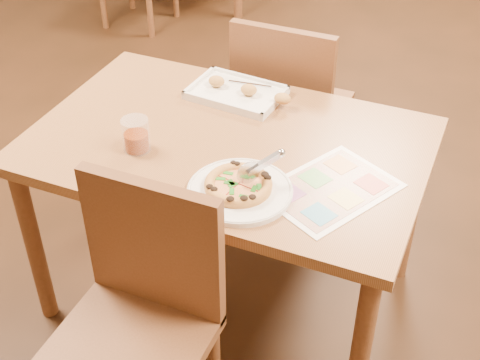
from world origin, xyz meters
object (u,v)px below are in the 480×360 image
at_px(plate, 240,191).
at_px(appetizer_tray, 239,93).
at_px(pizza, 238,185).
at_px(pizza_cutter, 260,166).
at_px(chair_far, 288,96).
at_px(dining_table, 228,161).
at_px(glass_tumbler, 136,137).
at_px(menu, 330,189).
at_px(chair_near, 141,297).

height_order(plate, appetizer_tray, appetizer_tray).
height_order(pizza, pizza_cutter, pizza_cutter).
height_order(chair_far, pizza_cutter, chair_far).
bearing_deg(dining_table, glass_tumbler, -146.54).
relative_size(pizza, menu, 0.53).
distance_m(chair_far, appetizer_tray, 0.38).
height_order(chair_near, plate, chair_near).
height_order(chair_far, glass_tumbler, chair_far).
bearing_deg(chair_near, pizza, 68.47).
relative_size(dining_table, chair_near, 2.77).
relative_size(glass_tumbler, menu, 0.29).
distance_m(pizza_cutter, glass_tumbler, 0.44).
bearing_deg(chair_far, glass_tumbler, 72.08).
bearing_deg(glass_tumbler, menu, 3.79).
xyz_separation_m(chair_far, plate, (0.15, -0.85, 0.16)).
xyz_separation_m(plate, menu, (0.24, 0.12, -0.01)).
relative_size(plate, menu, 0.81).
bearing_deg(chair_far, dining_table, 90.00).
distance_m(plate, appetizer_tray, 0.57).
relative_size(plate, glass_tumbler, 2.84).
bearing_deg(glass_tumbler, appetizer_tray, 68.71).
bearing_deg(appetizer_tray, pizza, -66.93).
bearing_deg(chair_near, appetizer_tray, 95.04).
height_order(pizza_cutter, menu, pizza_cutter).
bearing_deg(plate, glass_tumbler, 168.34).
relative_size(dining_table, chair_far, 2.77).
xyz_separation_m(pizza, glass_tumbler, (-0.39, 0.08, 0.02)).
bearing_deg(dining_table, pizza_cutter, -46.00).
bearing_deg(appetizer_tray, pizza_cutter, -60.29).
height_order(chair_near, glass_tumbler, chair_near).
bearing_deg(pizza_cutter, glass_tumbler, 127.29).
relative_size(chair_far, pizza_cutter, 4.05).
relative_size(chair_far, menu, 1.22).
height_order(pizza, appetizer_tray, appetizer_tray).
bearing_deg(appetizer_tray, chair_far, 76.77).
distance_m(chair_far, menu, 0.84).
bearing_deg(plate, chair_near, -112.70).
distance_m(pizza, appetizer_tray, 0.56).
bearing_deg(pizza, chair_near, -111.53).
distance_m(pizza_cutter, menu, 0.23).
relative_size(chair_near, plate, 1.50).
distance_m(dining_table, appetizer_tray, 0.30).
height_order(appetizer_tray, glass_tumbler, glass_tumbler).
relative_size(pizza, glass_tumbler, 1.83).
xyz_separation_m(dining_table, chair_far, (-0.00, 0.60, -0.07)).
distance_m(chair_far, pizza, 0.87).
bearing_deg(plate, menu, 27.32).
height_order(chair_near, pizza_cutter, chair_near).
bearing_deg(appetizer_tray, menu, -40.26).
xyz_separation_m(chair_near, pizza_cutter, (0.19, 0.40, 0.24)).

